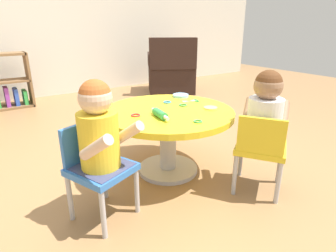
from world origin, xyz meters
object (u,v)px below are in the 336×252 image
object	(u,v)px
child_chair_right	(260,148)
rolling_pin	(160,114)
craft_table	(168,125)
craft_scissors	(193,101)
armchair_dark	(171,72)
child_chair_left	(97,166)
seated_child_right	(265,112)
seated_child_left	(99,129)

from	to	relation	value
child_chair_right	rolling_pin	size ratio (longest dim) A/B	2.32
craft_table	craft_scissors	bearing A→B (deg)	16.74
craft_table	craft_scissors	world-z (taller)	craft_scissors
child_chair_right	armchair_dark	xyz separation A→B (m)	(1.19, 2.70, 0.00)
armchair_dark	rolling_pin	bearing A→B (deg)	-126.09
craft_table	child_chair_left	bearing A→B (deg)	-161.37
craft_table	rolling_pin	size ratio (longest dim) A/B	3.98
craft_scissors	armchair_dark	bearing A→B (deg)	59.43
craft_table	armchair_dark	bearing A→B (deg)	54.90
craft_table	armchair_dark	xyz separation A→B (m)	(1.51, 2.15, -0.06)
craft_table	child_chair_left	distance (m)	0.64
armchair_dark	rolling_pin	world-z (taller)	armchair_dark
seated_child_right	rolling_pin	bearing A→B (deg)	139.86
craft_table	seated_child_right	world-z (taller)	seated_child_right
craft_table	seated_child_right	distance (m)	0.66
craft_scissors	seated_child_right	bearing A→B (deg)	-83.75
rolling_pin	armchair_dark	bearing A→B (deg)	53.91
seated_child_left	child_chair_right	size ratio (longest dim) A/B	0.95
child_chair_right	craft_table	bearing A→B (deg)	120.82
seated_child_left	child_chair_right	distance (m)	1.00
child_chair_right	craft_scissors	world-z (taller)	child_chair_right
seated_child_right	armchair_dark	bearing A→B (deg)	66.74
craft_table	child_chair_right	size ratio (longest dim) A/B	1.71
seated_child_right	craft_scissors	distance (m)	0.62
rolling_pin	craft_scissors	world-z (taller)	rolling_pin
child_chair_right	armchair_dark	size ratio (longest dim) A/B	0.55
armchair_dark	rolling_pin	distance (m)	2.81
craft_table	rolling_pin	distance (m)	0.22
craft_scissors	craft_table	bearing A→B (deg)	-163.26
seated_child_left	armchair_dark	size ratio (longest dim) A/B	0.53
craft_scissors	child_chair_right	bearing A→B (deg)	-86.92
craft_table	seated_child_left	world-z (taller)	seated_child_left
armchair_dark	craft_scissors	bearing A→B (deg)	-120.57
seated_child_right	child_chair_right	bearing A→B (deg)	-146.07
child_chair_right	child_chair_left	bearing A→B (deg)	159.72
child_chair_right	craft_scissors	bearing A→B (deg)	93.08
child_chair_left	armchair_dark	size ratio (longest dim) A/B	0.55
seated_child_right	craft_scissors	world-z (taller)	seated_child_right
craft_table	seated_child_left	size ratio (longest dim) A/B	1.80
child_chair_left	seated_child_right	world-z (taller)	seated_child_right
rolling_pin	child_chair_right	bearing A→B (deg)	-43.58
armchair_dark	craft_scissors	distance (m)	2.40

